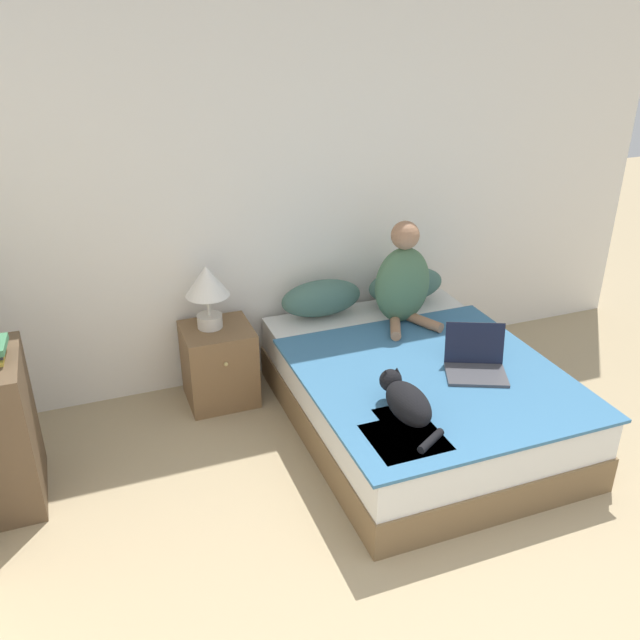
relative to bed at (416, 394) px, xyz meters
The scene contains 10 objects.
wall_back 1.52m from the bed, 107.26° to the left, with size 5.49×0.05×2.55m.
bed is the anchor object (origin of this frame).
pillow_near 0.98m from the bed, 111.66° to the left, with size 0.59×0.25×0.26m.
pillow_far 0.99m from the bed, 68.27° to the left, with size 0.59×0.25×0.26m.
person_sitting 0.80m from the bed, 74.35° to the left, with size 0.40×0.39×0.73m.
cat_tabby 0.72m from the bed, 124.97° to the right, with size 0.21×0.59×0.20m.
laptop_open 0.46m from the bed, 42.61° to the right, with size 0.46×0.43×0.27m.
nightstand 1.35m from the bed, 145.02° to the left, with size 0.46×0.45×0.55m.
table_lamp 1.53m from the bed, 144.64° to the left, with size 0.29×0.29×0.44m.
bookshelf 2.42m from the bed, behind, with size 0.28×0.60×0.87m.
Camera 1 is at (-1.56, -1.00, 2.58)m, focal length 38.00 mm.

